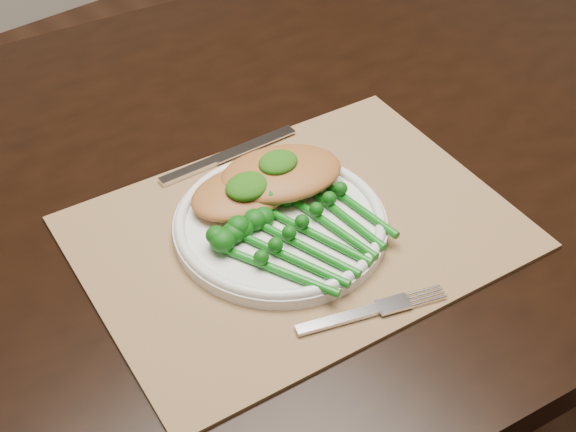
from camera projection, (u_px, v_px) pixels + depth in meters
dining_table at (290, 337)px, 1.27m from camera, size 1.72×1.14×0.75m
placemat at (297, 232)px, 0.91m from camera, size 0.52×0.41×0.00m
dinner_plate at (280, 223)px, 0.90m from camera, size 0.24×0.24×0.02m
knife at (216, 160)px, 1.00m from camera, size 0.19×0.03×0.01m
fork at (381, 308)px, 0.82m from camera, size 0.16×0.07×0.01m
chicken_fillet_left at (243, 192)px, 0.92m from camera, size 0.14×0.10×0.03m
chicken_fillet_right at (281, 173)px, 0.93m from camera, size 0.17×0.14×0.03m
pesto_dollop_left at (248, 186)px, 0.90m from camera, size 0.05×0.04×0.02m
pesto_dollop_right at (278, 162)px, 0.92m from camera, size 0.05×0.04×0.02m
broccolini_bundle at (317, 236)px, 0.87m from camera, size 0.19×0.21×0.04m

